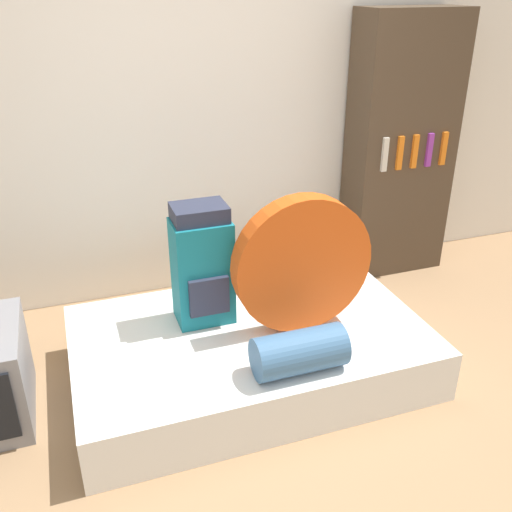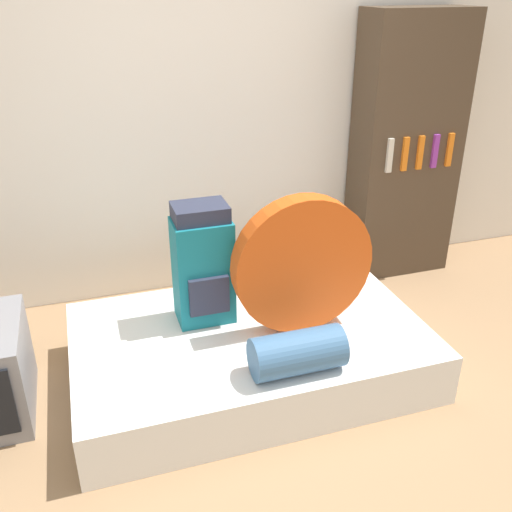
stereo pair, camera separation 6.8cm
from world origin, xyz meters
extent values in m
plane|color=#997551|center=(0.00, 0.00, 0.00)|extent=(16.00, 16.00, 0.00)
cube|color=white|center=(0.00, 1.76, 1.30)|extent=(8.00, 0.05, 2.60)
cube|color=white|center=(-0.01, 0.57, 0.15)|extent=(1.94, 1.20, 0.30)
cube|color=#14707F|center=(-0.21, 0.78, 0.60)|extent=(0.32, 0.24, 0.60)
cube|color=#282D42|center=(-0.21, 0.79, 0.94)|extent=(0.29, 0.22, 0.09)
cube|color=#282D42|center=(-0.21, 0.64, 0.51)|extent=(0.22, 0.03, 0.22)
cylinder|color=#D14C14|center=(0.27, 0.52, 0.68)|extent=(0.77, 0.12, 0.77)
cylinder|color=#3D668E|center=(0.11, 0.14, 0.41)|extent=(0.46, 0.22, 0.22)
cube|color=#473828|center=(1.49, 1.54, 0.95)|extent=(0.75, 0.34, 1.90)
cube|color=beige|center=(1.25, 1.35, 0.97)|extent=(0.04, 0.02, 0.24)
cube|color=orange|center=(1.37, 1.35, 0.97)|extent=(0.04, 0.02, 0.24)
cube|color=orange|center=(1.49, 1.35, 0.97)|extent=(0.04, 0.02, 0.24)
cube|color=purple|center=(1.61, 1.35, 0.97)|extent=(0.04, 0.02, 0.24)
cube|color=orange|center=(1.73, 1.35, 0.97)|extent=(0.04, 0.02, 0.24)
camera|label=1|loc=(-0.86, -1.97, 2.06)|focal=40.00mm
camera|label=2|loc=(-0.80, -1.99, 2.06)|focal=40.00mm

